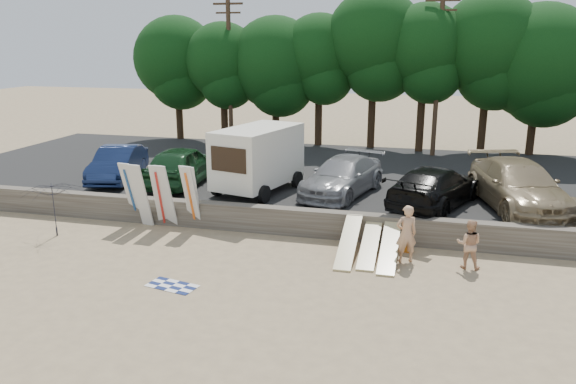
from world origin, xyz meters
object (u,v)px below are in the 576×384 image
at_px(car_4, 518,186).
at_px(cooler, 388,246).
at_px(car_0, 118,164).
at_px(car_1, 182,165).
at_px(car_2, 342,176).
at_px(beachgoer_a, 406,234).
at_px(beach_umbrella, 54,209).
at_px(box_trailer, 258,156).
at_px(beachgoer_b, 469,244).
at_px(car_3, 435,187).

height_order(car_4, cooler, car_4).
height_order(car_0, car_4, car_4).
distance_m(car_1, car_2, 7.22).
xyz_separation_m(beachgoer_a, beach_umbrella, (-12.60, -0.62, 0.06)).
height_order(box_trailer, car_2, box_trailer).
bearing_deg(beachgoer_b, cooler, -13.39).
bearing_deg(cooler, box_trailer, 122.14).
bearing_deg(beachgoer_a, box_trailer, -56.81).
distance_m(car_1, beach_umbrella, 6.21).
bearing_deg(car_4, beachgoer_b, -126.75).
xyz_separation_m(car_3, beachgoer_b, (1.11, -4.33, -0.69)).
xyz_separation_m(car_1, cooler, (9.51, -4.22, -1.42)).
distance_m(box_trailer, car_1, 3.74).
xyz_separation_m(car_3, cooler, (-1.45, -3.47, -1.33)).
height_order(car_2, beachgoer_b, car_2).
xyz_separation_m(car_2, car_3, (3.75, -0.90, 0.02)).
bearing_deg(beachgoer_a, car_0, -41.41).
xyz_separation_m(car_4, beachgoer_b, (-1.99, -4.85, -0.80)).
distance_m(car_4, cooler, 6.21).
height_order(box_trailer, cooler, box_trailer).
bearing_deg(beach_umbrella, cooler, 6.86).
distance_m(car_2, beachgoer_a, 5.97).
distance_m(car_3, cooler, 3.99).
relative_size(box_trailer, car_3, 0.87).
relative_size(box_trailer, beachgoer_b, 2.97).
bearing_deg(beachgoer_b, car_2, -41.90).
bearing_deg(box_trailer, beachgoer_a, -21.67).
distance_m(car_3, beach_umbrella, 14.32).
relative_size(car_1, beachgoer_b, 3.26).
relative_size(box_trailer, car_1, 0.91).
xyz_separation_m(car_2, beach_umbrella, (-9.69, -5.81, -0.45)).
bearing_deg(car_4, car_0, 164.72).
xyz_separation_m(car_0, cooler, (12.72, -4.24, -1.31)).
distance_m(box_trailer, cooler, 7.33).
bearing_deg(beachgoer_b, box_trailer, -24.33).
xyz_separation_m(box_trailer, beachgoer_b, (8.40, -4.76, -1.45)).
bearing_deg(car_1, car_3, 173.37).
bearing_deg(car_3, box_trailer, 18.65).
distance_m(beachgoer_b, cooler, 2.77).
xyz_separation_m(car_1, beach_umbrella, (-2.48, -5.66, -0.57)).
bearing_deg(car_2, beach_umbrella, -134.08).
distance_m(box_trailer, beachgoer_b, 9.76).
relative_size(car_0, car_2, 0.89).
height_order(car_3, beachgoer_a, car_3).
relative_size(box_trailer, cooler, 12.43).
relative_size(beachgoer_a, beach_umbrella, 0.85).
height_order(car_0, car_3, car_3).
bearing_deg(beach_umbrella, car_0, 97.30).
distance_m(car_0, car_1, 3.21).
bearing_deg(cooler, beachgoer_b, -42.75).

